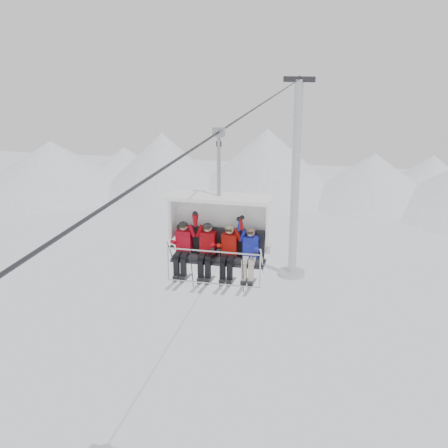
% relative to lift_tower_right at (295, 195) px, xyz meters
% --- Properties ---
extents(ridgeline, '(72.00, 21.00, 7.00)m').
position_rel_lift_tower_right_xyz_m(ridgeline, '(-1.58, 20.05, -2.94)').
color(ridgeline, white).
rests_on(ridgeline, ground).
extents(lift_tower_right, '(2.00, 1.80, 13.48)m').
position_rel_lift_tower_right_xyz_m(lift_tower_right, '(0.00, 0.00, 0.00)').
color(lift_tower_right, '#B5B8BD').
rests_on(lift_tower_right, ground).
extents(haul_cable, '(0.06, 50.00, 0.06)m').
position_rel_lift_tower_right_xyz_m(haul_cable, '(0.00, -22.00, 7.52)').
color(haul_cable, '#29292E').
rests_on(haul_cable, lift_tower_left).
extents(chairlift_carrier, '(2.69, 1.17, 3.98)m').
position_rel_lift_tower_right_xyz_m(chairlift_carrier, '(0.00, -22.47, 4.96)').
color(chairlift_carrier, black).
rests_on(chairlift_carrier, haul_cable).
extents(skier_far_left, '(0.41, 1.69, 1.63)m').
position_rel_lift_tower_right_xyz_m(skier_far_left, '(-0.96, -22.79, 4.43)').
color(skier_far_left, red).
rests_on(skier_far_left, chairlift_carrier).
extents(skier_center_left, '(0.41, 1.69, 1.65)m').
position_rel_lift_tower_right_xyz_m(skier_center_left, '(-0.29, -22.79, 4.44)').
color(skier_center_left, '#A5070E').
rests_on(skier_center_left, chairlift_carrier).
extents(skier_center_right, '(0.40, 1.69, 1.61)m').
position_rel_lift_tower_right_xyz_m(skier_center_right, '(0.30, -22.79, 4.43)').
color(skier_center_right, '#A10E07').
rests_on(skier_center_right, chairlift_carrier).
extents(skier_far_right, '(0.39, 1.69, 1.55)m').
position_rel_lift_tower_right_xyz_m(skier_far_right, '(0.87, -22.80, 4.41)').
color(skier_far_right, '#1823AC').
rests_on(skier_far_right, chairlift_carrier).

